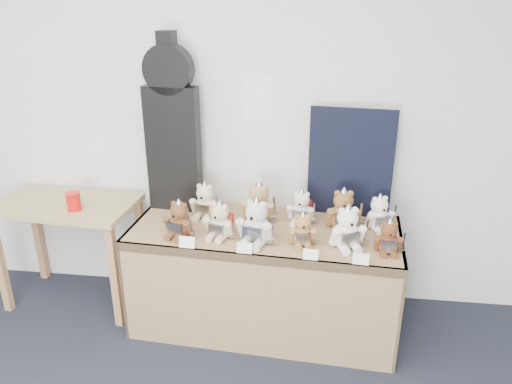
# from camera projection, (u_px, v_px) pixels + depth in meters

# --- Properties ---
(room_shell) EXTENTS (6.00, 6.00, 6.00)m
(room_shell) POSITION_uv_depth(u_px,v_px,m) (257.00, 98.00, 3.28)
(room_shell) COLOR silver
(room_shell) RESTS_ON floor
(display_table) EXTENTS (1.76, 0.83, 0.71)m
(display_table) POSITION_uv_depth(u_px,v_px,m) (263.00, 255.00, 3.18)
(display_table) COLOR olive
(display_table) RESTS_ON floor
(side_table) EXTENTS (0.97, 0.59, 0.78)m
(side_table) POSITION_uv_depth(u_px,v_px,m) (68.00, 219.00, 3.46)
(side_table) COLOR #968050
(side_table) RESTS_ON floor
(guitar_case) EXTENTS (0.37, 0.14, 1.18)m
(guitar_case) POSITION_uv_depth(u_px,v_px,m) (172.00, 127.00, 3.27)
(guitar_case) COLOR black
(guitar_case) RESTS_ON display_table
(navy_board) EXTENTS (0.55, 0.08, 0.73)m
(navy_board) POSITION_uv_depth(u_px,v_px,m) (350.00, 163.00, 3.25)
(navy_board) COLOR black
(navy_board) RESTS_ON display_table
(red_cup) EXTENTS (0.09, 0.09, 0.12)m
(red_cup) POSITION_uv_depth(u_px,v_px,m) (74.00, 201.00, 3.27)
(red_cup) COLOR red
(red_cup) RESTS_ON side_table
(teddy_front_far_left) EXTENTS (0.21, 0.20, 0.26)m
(teddy_front_far_left) POSITION_uv_depth(u_px,v_px,m) (179.00, 221.00, 3.05)
(teddy_front_far_left) COLOR brown
(teddy_front_far_left) RESTS_ON display_table
(teddy_front_left) EXTENTS (0.21, 0.20, 0.26)m
(teddy_front_left) POSITION_uv_depth(u_px,v_px,m) (220.00, 222.00, 3.04)
(teddy_front_left) COLOR beige
(teddy_front_left) RESTS_ON display_table
(teddy_front_centre) EXTENTS (0.26, 0.24, 0.32)m
(teddy_front_centre) POSITION_uv_depth(u_px,v_px,m) (256.00, 224.00, 2.96)
(teddy_front_centre) COLOR silver
(teddy_front_centre) RESTS_ON display_table
(teddy_front_right) EXTENTS (0.19, 0.16, 0.23)m
(teddy_front_right) POSITION_uv_depth(u_px,v_px,m) (303.00, 231.00, 2.95)
(teddy_front_right) COLOR #A26F3D
(teddy_front_right) RESTS_ON display_table
(teddy_front_far_right) EXTENTS (0.24, 0.22, 0.29)m
(teddy_front_far_right) POSITION_uv_depth(u_px,v_px,m) (347.00, 229.00, 2.92)
(teddy_front_far_right) COLOR white
(teddy_front_far_right) RESTS_ON display_table
(teddy_front_end) EXTENTS (0.18, 0.14, 0.23)m
(teddy_front_end) POSITION_uv_depth(u_px,v_px,m) (389.00, 238.00, 2.86)
(teddy_front_end) COLOR brown
(teddy_front_end) RESTS_ON display_table
(teddy_back_left) EXTENTS (0.22, 0.19, 0.27)m
(teddy_back_left) POSITION_uv_depth(u_px,v_px,m) (205.00, 202.00, 3.31)
(teddy_back_left) COLOR beige
(teddy_back_left) RESTS_ON display_table
(teddy_back_centre_left) EXTENTS (0.25, 0.21, 0.30)m
(teddy_back_centre_left) POSITION_uv_depth(u_px,v_px,m) (259.00, 204.00, 3.24)
(teddy_back_centre_left) COLOR tan
(teddy_back_centre_left) RESTS_ON display_table
(teddy_back_centre_right) EXTENTS (0.20, 0.18, 0.25)m
(teddy_back_centre_right) POSITION_uv_depth(u_px,v_px,m) (301.00, 209.00, 3.23)
(teddy_back_centre_right) COLOR silver
(teddy_back_centre_right) RESTS_ON display_table
(teddy_back_right) EXTENTS (0.24, 0.20, 0.29)m
(teddy_back_right) POSITION_uv_depth(u_px,v_px,m) (343.00, 211.00, 3.15)
(teddy_back_right) COLOR brown
(teddy_back_right) RESTS_ON display_table
(teddy_back_end) EXTENTS (0.21, 0.20, 0.25)m
(teddy_back_end) POSITION_uv_depth(u_px,v_px,m) (379.00, 214.00, 3.15)
(teddy_back_end) COLOR white
(teddy_back_end) RESTS_ON display_table
(entry_card_a) EXTENTS (0.10, 0.03, 0.07)m
(entry_card_a) POSITION_uv_depth(u_px,v_px,m) (187.00, 242.00, 2.93)
(entry_card_a) COLOR white
(entry_card_a) RESTS_ON display_table
(entry_card_b) EXTENTS (0.09, 0.03, 0.06)m
(entry_card_b) POSITION_uv_depth(u_px,v_px,m) (244.00, 248.00, 2.87)
(entry_card_b) COLOR white
(entry_card_b) RESTS_ON display_table
(entry_card_c) EXTENTS (0.09, 0.02, 0.06)m
(entry_card_c) POSITION_uv_depth(u_px,v_px,m) (311.00, 254.00, 2.81)
(entry_card_c) COLOR white
(entry_card_c) RESTS_ON display_table
(entry_card_d) EXTENTS (0.09, 0.03, 0.06)m
(entry_card_d) POSITION_uv_depth(u_px,v_px,m) (361.00, 259.00, 2.76)
(entry_card_d) COLOR white
(entry_card_d) RESTS_ON display_table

